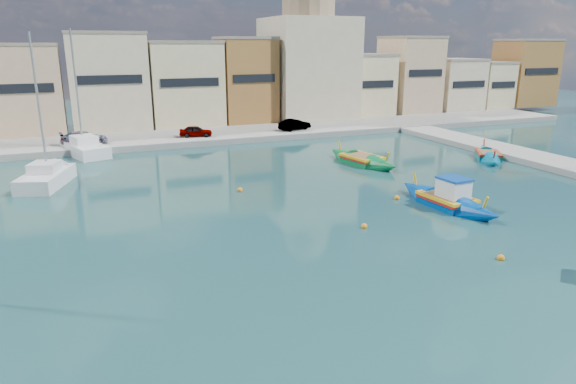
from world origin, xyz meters
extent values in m
plane|color=#122F38|center=(0.00, 0.00, 0.00)|extent=(160.00, 160.00, 0.00)
cube|color=gray|center=(0.00, 32.00, 0.30)|extent=(80.00, 8.00, 0.60)
cube|color=tan|center=(-21.91, 39.16, 4.97)|extent=(6.90, 6.32, 8.74)
cube|color=gray|center=(-21.91, 39.16, 9.49)|extent=(7.03, 6.44, 0.30)
cube|color=black|center=(-21.91, 35.95, 5.41)|extent=(5.52, 0.10, 0.90)
cube|color=beige|center=(-13.86, 39.12, 5.55)|extent=(7.88, 6.24, 9.89)
cube|color=gray|center=(-13.86, 39.12, 10.64)|extent=(8.04, 6.37, 0.30)
cube|color=black|center=(-13.86, 35.95, 6.04)|extent=(6.30, 0.10, 0.90)
cube|color=beige|center=(-5.74, 39.72, 5.09)|extent=(7.88, 7.44, 8.99)
cube|color=gray|center=(-5.74, 39.72, 9.74)|extent=(8.04, 7.59, 0.30)
cube|color=black|center=(-5.74, 35.95, 5.54)|extent=(6.30, 0.10, 0.90)
cube|color=#A16B32|center=(1.54, 39.07, 5.31)|extent=(6.17, 6.13, 9.43)
cube|color=gray|center=(1.54, 39.07, 10.18)|extent=(6.29, 6.26, 0.30)
cube|color=black|center=(1.54, 35.95, 5.78)|extent=(4.93, 0.10, 0.90)
cube|color=tan|center=(9.05, 39.85, 3.63)|extent=(7.31, 7.69, 6.05)
cube|color=gray|center=(9.05, 39.85, 6.80)|extent=(7.46, 7.85, 0.30)
cube|color=black|center=(9.05, 35.95, 3.93)|extent=(5.85, 0.10, 0.90)
cube|color=beige|center=(17.02, 39.65, 4.31)|extent=(7.54, 7.30, 7.41)
cube|color=gray|center=(17.02, 39.65, 8.16)|extent=(7.69, 7.45, 0.30)
cube|color=black|center=(17.02, 35.95, 4.68)|extent=(6.03, 0.10, 0.90)
cube|color=tan|center=(24.93, 39.49, 5.42)|extent=(6.36, 6.97, 9.63)
cube|color=gray|center=(24.93, 39.49, 10.38)|extent=(6.48, 7.11, 0.30)
cube|color=black|center=(24.93, 35.95, 5.90)|extent=(5.09, 0.10, 0.90)
cube|color=beige|center=(32.15, 39.35, 3.93)|extent=(6.63, 6.70, 6.65)
cube|color=gray|center=(32.15, 39.35, 7.40)|extent=(6.76, 6.83, 0.30)
cube|color=black|center=(32.15, 35.95, 4.26)|extent=(5.30, 0.10, 0.90)
cube|color=beige|center=(38.26, 39.75, 3.70)|extent=(5.08, 7.51, 6.20)
cube|color=gray|center=(38.26, 39.75, 6.95)|extent=(5.18, 7.66, 0.30)
cube|color=black|center=(38.26, 35.95, 4.01)|extent=(4.06, 0.10, 0.90)
cube|color=#A16B32|center=(45.15, 39.00, 5.27)|extent=(7.79, 6.00, 9.33)
cube|color=gray|center=(45.15, 39.00, 10.08)|extent=(7.95, 6.12, 0.30)
cube|color=black|center=(45.15, 35.95, 5.73)|extent=(6.23, 0.10, 0.90)
cube|color=beige|center=(10.00, 40.00, 6.60)|extent=(10.00, 10.00, 12.00)
cylinder|color=#9E8466|center=(10.00, 40.00, 13.80)|extent=(6.40, 6.40, 2.40)
imported|color=#4C1919|center=(-6.56, 30.50, 1.15)|extent=(3.44, 2.06, 1.10)
imported|color=#4C1919|center=(4.18, 30.50, 1.20)|extent=(3.82, 2.20, 1.19)
imported|color=#4C1919|center=(-16.99, 30.50, 1.20)|extent=(4.29, 2.09, 1.20)
cube|color=#00439F|center=(2.88, 3.87, 0.20)|extent=(2.24, 3.33, 1.00)
cone|color=#00439F|center=(2.67, 6.49, 0.25)|extent=(2.23, 3.11, 2.49)
cone|color=#00439F|center=(3.10, 1.25, 0.25)|extent=(2.23, 3.11, 2.49)
cube|color=yellow|center=(2.88, 3.87, 0.62)|extent=(2.34, 3.51, 0.18)
cube|color=red|center=(2.88, 3.87, 0.44)|extent=(2.35, 3.40, 0.10)
cube|color=olive|center=(2.88, 3.87, 0.70)|extent=(1.92, 3.02, 0.06)
cylinder|color=yellow|center=(2.65, 6.75, 0.90)|extent=(0.18, 0.48, 1.09)
cylinder|color=yellow|center=(3.12, 0.99, 0.90)|extent=(0.18, 0.48, 1.09)
cube|color=white|center=(2.92, 3.41, 1.25)|extent=(1.52, 1.73, 1.10)
cube|color=#0F47A5|center=(2.92, 3.41, 1.85)|extent=(1.61, 1.85, 0.12)
cube|color=#00779F|center=(15.00, 13.40, 0.18)|extent=(3.10, 3.40, 0.88)
cone|color=#00779F|center=(16.36, 15.38, 0.22)|extent=(2.98, 3.22, 2.22)
cone|color=#00779F|center=(13.64, 11.41, 0.22)|extent=(2.98, 3.22, 2.22)
cube|color=red|center=(15.00, 13.40, 0.55)|extent=(3.25, 3.57, 0.16)
cube|color=#197F33|center=(15.00, 13.40, 0.39)|extent=(3.20, 3.49, 0.09)
cube|color=olive|center=(15.00, 13.40, 0.62)|extent=(2.73, 3.03, 0.05)
cylinder|color=red|center=(16.49, 15.58, 0.79)|extent=(0.34, 0.41, 0.96)
cylinder|color=red|center=(13.51, 11.21, 0.79)|extent=(0.34, 0.41, 0.96)
cube|color=#0A7237|center=(3.94, 15.85, 0.21)|extent=(2.64, 3.50, 1.05)
cone|color=#0A7237|center=(3.45, 18.42, 0.26)|extent=(2.61, 3.31, 2.59)
cone|color=#0A7237|center=(4.42, 13.27, 0.26)|extent=(2.61, 3.31, 2.59)
cube|color=yellow|center=(3.94, 15.85, 0.65)|extent=(2.76, 3.68, 0.19)
cube|color=red|center=(3.94, 15.85, 0.46)|extent=(2.76, 3.57, 0.10)
cube|color=olive|center=(3.94, 15.85, 0.73)|extent=(2.28, 3.16, 0.06)
cylinder|color=yellow|center=(3.41, 18.68, 0.94)|extent=(0.24, 0.51, 1.14)
cylinder|color=yellow|center=(4.47, 13.02, 0.94)|extent=(0.24, 0.51, 1.14)
cube|color=white|center=(-17.03, 28.28, 0.36)|extent=(4.22, 6.59, 1.34)
cone|color=white|center=(-18.23, 32.03, 0.36)|extent=(3.42, 4.09, 2.47)
cube|color=white|center=(-17.03, 28.28, 1.39)|extent=(2.43, 2.65, 0.72)
cylinder|color=#999EA3|center=(-17.16, 28.70, 5.67)|extent=(0.16, 0.16, 10.30)
cube|color=white|center=(-19.84, 18.37, 0.34)|extent=(3.98, 5.97, 1.28)
cone|color=white|center=(-18.72, 21.72, 0.34)|extent=(3.23, 3.73, 2.36)
cube|color=white|center=(-19.84, 18.37, 1.33)|extent=(2.30, 2.42, 0.69)
cylinder|color=#999EA3|center=(-19.72, 18.74, 5.40)|extent=(0.16, 0.16, 9.83)
sphere|color=orange|center=(-3.70, 2.46, 0.08)|extent=(0.36, 0.36, 0.36)
sphere|color=orange|center=(0.93, 6.26, 0.08)|extent=(0.36, 0.36, 0.36)
sphere|color=orange|center=(4.27, 16.65, 0.08)|extent=(0.36, 0.36, 0.36)
sphere|color=orange|center=(-7.76, 11.84, 0.08)|extent=(0.36, 0.36, 0.36)
sphere|color=orange|center=(-0.06, -3.61, 0.08)|extent=(0.36, 0.36, 0.36)
camera|label=1|loc=(-17.40, -20.01, 9.56)|focal=32.00mm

